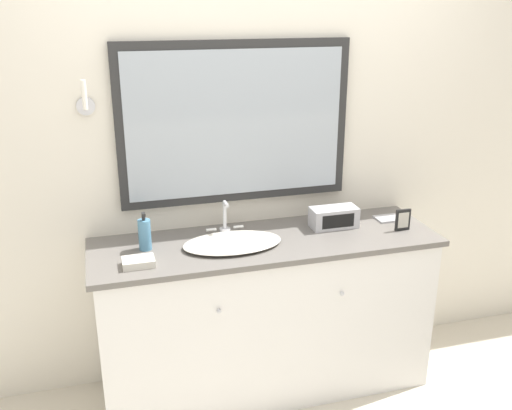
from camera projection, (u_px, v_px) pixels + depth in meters
wall_back at (250, 157)px, 3.16m from camera, size 8.00×0.18×2.55m
vanity_counter at (266, 315)px, 3.16m from camera, size 1.84×0.57×0.91m
sink_basin at (232, 242)px, 2.93m from camera, size 0.51×0.35×0.19m
soap_bottle at (145, 234)px, 2.86m from camera, size 0.06×0.06×0.20m
appliance_box at (334, 217)px, 3.15m from camera, size 0.26×0.12×0.11m
picture_frame at (403, 220)px, 3.11m from camera, size 0.09×0.01×0.12m
hand_towel_near_sink at (138, 262)px, 2.70m from camera, size 0.15×0.11×0.04m
metal_tray at (388, 218)px, 3.29m from camera, size 0.14×0.11×0.01m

